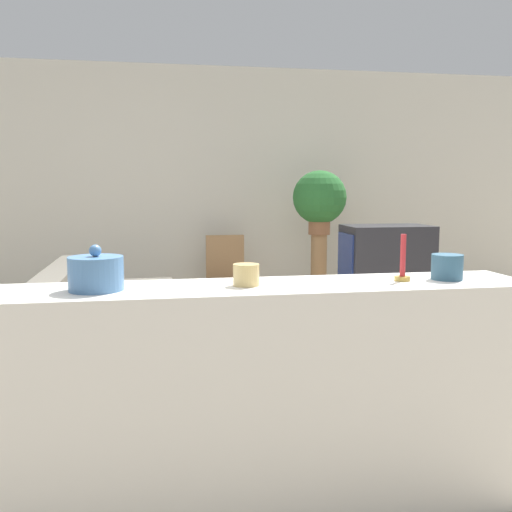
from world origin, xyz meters
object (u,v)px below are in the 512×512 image
object	(u,v)px
potted_plant	(320,199)
decorative_bowl	(96,273)
wooden_chair	(227,276)
television	(386,258)
couch	(106,342)

from	to	relation	value
potted_plant	decorative_bowl	bearing A→B (deg)	-119.89
wooden_chair	potted_plant	distance (m)	1.24
decorative_bowl	television	bearing A→B (deg)	45.48
wooden_chair	potted_plant	world-z (taller)	potted_plant
couch	decorative_bowl	bearing A→B (deg)	-85.92
couch	television	bearing A→B (deg)	10.04
television	potted_plant	bearing A→B (deg)	103.49
decorative_bowl	potted_plant	bearing A→B (deg)	60.11
television	wooden_chair	world-z (taller)	television
couch	wooden_chair	distance (m)	1.95
couch	decorative_bowl	world-z (taller)	decorative_bowl
couch	television	xyz separation A→B (m)	(2.29, 0.41, 0.51)
couch	decorative_bowl	distance (m)	1.96
television	decorative_bowl	distance (m)	3.09
wooden_chair	potted_plant	bearing A→B (deg)	-6.32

